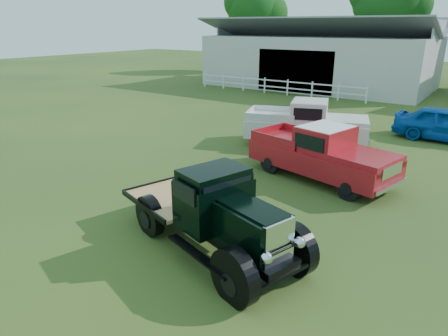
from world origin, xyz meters
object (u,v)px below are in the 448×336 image
Objects in this scene: vintage_flatbed at (211,209)px; white_pickup at (306,124)px; red_pickup at (321,152)px; misc_car_blue at (448,124)px.

vintage_flatbed is 0.96× the size of white_pickup.
red_pickup is at bearing -77.68° from white_pickup.
white_pickup is at bearing 134.77° from red_pickup.
white_pickup is 1.17× the size of misc_car_blue.
white_pickup is (-2.13, 3.53, 0.03)m from red_pickup.
white_pickup is at bearing 117.88° from vintage_flatbed.
red_pickup is 4.13m from white_pickup.
white_pickup reaches higher than red_pickup.
misc_car_blue is (3.26, 13.85, -0.25)m from vintage_flatbed.
red_pickup is at bearing 103.85° from vintage_flatbed.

